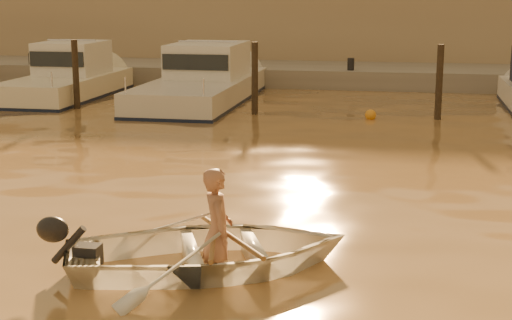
% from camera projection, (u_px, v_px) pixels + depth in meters
% --- Properties ---
extents(ground_plane, '(160.00, 160.00, 0.00)m').
position_uv_depth(ground_plane, '(33.00, 304.00, 8.68)').
color(ground_plane, brown).
rests_on(ground_plane, ground).
extents(dinghy, '(4.21, 3.66, 0.73)m').
position_uv_depth(dinghy, '(210.00, 250.00, 9.72)').
color(dinghy, silver).
rests_on(dinghy, ground_plane).
extents(person, '(0.57, 0.68, 1.58)m').
position_uv_depth(person, '(218.00, 231.00, 9.69)').
color(person, '#9C674E').
rests_on(person, dinghy).
extents(outboard_motor, '(0.98, 0.71, 0.70)m').
position_uv_depth(outboard_motor, '(86.00, 255.00, 9.43)').
color(outboard_motor, black).
rests_on(outboard_motor, dinghy).
extents(oar_port, '(1.23, 1.77, 0.13)m').
position_uv_depth(oar_port, '(230.00, 236.00, 9.73)').
color(oar_port, brown).
rests_on(oar_port, dinghy).
extents(oar_starboard, '(0.50, 2.07, 0.13)m').
position_uv_depth(oar_starboard, '(214.00, 236.00, 9.69)').
color(oar_starboard, brown).
rests_on(oar_starboard, dinghy).
extents(moored_boat_1, '(2.33, 6.91, 1.75)m').
position_uv_depth(moored_boat_1, '(65.00, 78.00, 25.16)').
color(moored_boat_1, '#ECE3C6').
rests_on(moored_boat_1, ground_plane).
extents(moored_boat_2, '(2.67, 8.82, 1.75)m').
position_uv_depth(moored_boat_2, '(202.00, 81.00, 24.32)').
color(moored_boat_2, beige).
rests_on(moored_boat_2, ground_plane).
extents(piling_1, '(0.18, 0.18, 2.20)m').
position_uv_depth(piling_1, '(76.00, 78.00, 22.75)').
color(piling_1, '#2D2319').
rests_on(piling_1, ground_plane).
extents(piling_2, '(0.18, 0.18, 2.20)m').
position_uv_depth(piling_2, '(255.00, 82.00, 21.76)').
color(piling_2, '#2D2319').
rests_on(piling_2, ground_plane).
extents(piling_3, '(0.18, 0.18, 2.20)m').
position_uv_depth(piling_3, '(439.00, 86.00, 20.83)').
color(piling_3, '#2D2319').
rests_on(piling_3, ground_plane).
extents(fender_b, '(0.30, 0.30, 0.30)m').
position_uv_depth(fender_b, '(26.00, 106.00, 22.84)').
color(fender_b, '#E24A1A').
rests_on(fender_b, ground_plane).
extents(fender_c, '(0.30, 0.30, 0.30)m').
position_uv_depth(fender_c, '(175.00, 114.00, 21.34)').
color(fender_c, silver).
rests_on(fender_c, ground_plane).
extents(fender_d, '(0.30, 0.30, 0.30)m').
position_uv_depth(fender_d, '(371.00, 115.00, 21.10)').
color(fender_d, orange).
rests_on(fender_d, ground_plane).
extents(quay, '(52.00, 4.00, 1.00)m').
position_uv_depth(quay, '(300.00, 79.00, 29.26)').
color(quay, gray).
rests_on(quay, ground_plane).
extents(waterfront_building, '(46.00, 7.00, 4.80)m').
position_uv_depth(waterfront_building, '(318.00, 13.00, 34.06)').
color(waterfront_building, '#9E8466').
rests_on(waterfront_building, quay).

